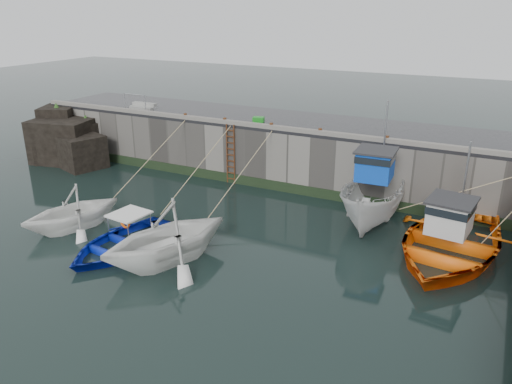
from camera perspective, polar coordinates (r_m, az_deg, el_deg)
The scene contains 22 objects.
ground at distance 18.43m, azimuth -12.87°, elevation -9.14°, with size 120.00×120.00×0.00m, color black.
quay_back at distance 27.80m, azimuth 3.33°, elevation 4.94°, with size 30.00×5.00×3.00m, color slate.
road_back at distance 27.41m, azimuth 3.40°, elevation 8.12°, with size 30.00×5.00×0.16m, color black.
kerb_back at distance 25.29m, azimuth 1.24°, elevation 7.50°, with size 30.00×0.30×0.20m, color slate.
algae_back at distance 25.97m, azimuth 1.01°, elevation 0.94°, with size 30.00×0.08×0.50m, color black.
rock_outcrop at distance 32.62m, azimuth -20.63°, elevation 5.56°, with size 5.85×4.24×3.41m.
ladder at distance 26.41m, azimuth -2.93°, elevation 4.31°, with size 0.51×0.08×3.20m.
boat_near_white at distance 22.88m, azimuth -20.06°, elevation -3.86°, with size 3.62×4.19×2.21m, color white.
boat_near_white_rope at distance 26.46m, azimuth -11.80°, elevation 0.29°, with size 0.04×6.25×3.10m, color tan, non-canonical shape.
boat_near_blue at distance 20.41m, azimuth -15.03°, elevation -6.28°, with size 3.53×4.95×1.02m, color #0C23B6.
boat_near_blue_rope at distance 24.46m, azimuth -6.36°, elevation -1.09°, with size 0.04×6.80×3.10m, color tan, non-canonical shape.
boat_near_blacktrim at distance 19.13m, azimuth -10.03°, elevation -7.76°, with size 4.41×5.11×2.69m, color white.
boat_near_blacktrim_rope at distance 23.40m, azimuth -1.83°, elevation -2.00°, with size 0.04×6.80×3.10m, color tan, non-canonical shape.
boat_far_white at distance 22.47m, azimuth 13.38°, elevation -0.69°, with size 2.74×6.50×5.46m.
boat_far_orange at distance 20.45m, azimuth 21.21°, elevation -5.43°, with size 6.15×7.99×4.53m.
fish_crate at distance 26.63m, azimuth 0.29°, elevation 8.27°, with size 0.58×0.38×0.29m, color #18851D.
railing at distance 30.85m, azimuth -12.84°, elevation 9.58°, with size 1.60×1.05×1.00m.
bollard_a at distance 27.84m, azimuth -8.08°, elevation 8.61°, with size 0.18×0.18×0.28m, color #3F1E0F.
bollard_b at distance 26.52m, azimuth -3.58°, elevation 8.17°, with size 0.18×0.18×0.28m, color #3F1E0F.
bollard_c at distance 25.29m, azimuth 1.76°, elevation 7.59°, with size 0.18×0.18×0.28m, color #3F1E0F.
bollard_d at distance 24.32m, azimuth 7.34°, elevation 6.91°, with size 0.18×0.18×0.28m, color #3F1E0F.
bollard_e at distance 23.49m, azimuth 14.73°, elevation 5.91°, with size 0.18×0.18×0.28m, color #3F1E0F.
Camera 1 is at (10.67, -12.06, 8.98)m, focal length 35.00 mm.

